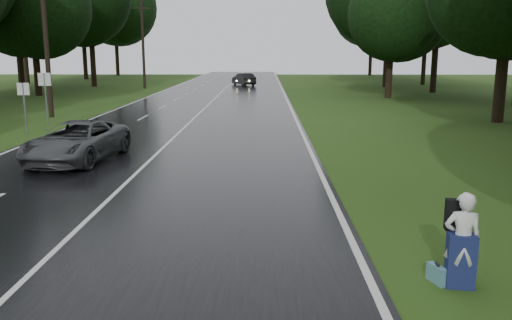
# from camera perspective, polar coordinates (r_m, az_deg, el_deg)

# --- Properties ---
(ground) EXTENTS (160.00, 160.00, 0.00)m
(ground) POSITION_cam_1_polar(r_m,az_deg,el_deg) (11.85, -19.18, -7.80)
(ground) COLOR #2C4C16
(ground) RESTS_ON ground
(road) EXTENTS (12.00, 140.00, 0.04)m
(road) POSITION_cam_1_polar(r_m,az_deg,el_deg) (30.98, -6.58, 4.49)
(road) COLOR black
(road) RESTS_ON ground
(lane_center) EXTENTS (0.12, 140.00, 0.01)m
(lane_center) POSITION_cam_1_polar(r_m,az_deg,el_deg) (30.97, -6.58, 4.53)
(lane_center) COLOR silver
(lane_center) RESTS_ON road
(grey_car) EXTENTS (2.86, 5.19, 1.37)m
(grey_car) POSITION_cam_1_polar(r_m,az_deg,el_deg) (19.54, -18.64, 1.91)
(grey_car) COLOR #454749
(grey_car) RESTS_ON road
(far_car) EXTENTS (2.95, 4.37, 1.36)m
(far_car) POSITION_cam_1_polar(r_m,az_deg,el_deg) (60.55, -1.33, 8.65)
(far_car) COLOR black
(far_car) RESTS_ON road
(hitchhiker) EXTENTS (0.63, 0.59, 1.61)m
(hitchhiker) POSITION_cam_1_polar(r_m,az_deg,el_deg) (9.35, 21.18, -8.32)
(hitchhiker) COLOR silver
(hitchhiker) RESTS_ON ground
(suitcase) EXTENTS (0.26, 0.44, 0.30)m
(suitcase) POSITION_cam_1_polar(r_m,az_deg,el_deg) (9.56, 18.82, -11.52)
(suitcase) COLOR teal
(suitcase) RESTS_ON ground
(utility_pole_mid) EXTENTS (1.80, 0.28, 9.74)m
(utility_pole_mid) POSITION_cam_1_polar(r_m,az_deg,el_deg) (33.60, -21.05, 4.31)
(utility_pole_mid) COLOR black
(utility_pole_mid) RESTS_ON ground
(utility_pole_far) EXTENTS (1.80, 0.28, 9.01)m
(utility_pole_far) POSITION_cam_1_polar(r_m,az_deg,el_deg) (57.25, -11.83, 7.52)
(utility_pole_far) COLOR black
(utility_pole_far) RESTS_ON ground
(road_sign_a) EXTENTS (0.57, 0.10, 2.37)m
(road_sign_a) POSITION_cam_1_polar(r_m,az_deg,el_deg) (27.36, -23.35, 2.64)
(road_sign_a) COLOR white
(road_sign_a) RESTS_ON ground
(road_sign_b) EXTENTS (0.66, 0.10, 2.73)m
(road_sign_b) POSITION_cam_1_polar(r_m,az_deg,el_deg) (29.64, -21.40, 3.41)
(road_sign_b) COLOR white
(road_sign_b) RESTS_ON ground
(tree_left_e) EXTENTS (8.02, 8.02, 12.54)m
(tree_left_e) POSITION_cam_1_polar(r_m,az_deg,el_deg) (50.51, -22.24, 6.40)
(tree_left_e) COLOR black
(tree_left_e) RESTS_ON ground
(tree_left_f) EXTENTS (10.80, 10.80, 16.87)m
(tree_left_f) POSITION_cam_1_polar(r_m,az_deg,el_deg) (61.67, -16.94, 7.54)
(tree_left_f) COLOR black
(tree_left_f) RESTS_ON ground
(tree_right_d) EXTENTS (8.27, 8.27, 12.92)m
(tree_right_d) POSITION_cam_1_polar(r_m,az_deg,el_deg) (32.00, 24.43, 3.71)
(tree_right_d) COLOR black
(tree_right_d) RESTS_ON ground
(tree_right_e) EXTENTS (7.43, 7.43, 11.60)m
(tree_right_e) POSITION_cam_1_polar(r_m,az_deg,el_deg) (45.79, 13.97, 6.47)
(tree_right_e) COLOR black
(tree_right_e) RESTS_ON ground
(tree_right_f) EXTENTS (10.78, 10.78, 16.85)m
(tree_right_f) POSITION_cam_1_polar(r_m,az_deg,el_deg) (60.31, 13.70, 7.63)
(tree_right_f) COLOR black
(tree_right_f) RESTS_ON ground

